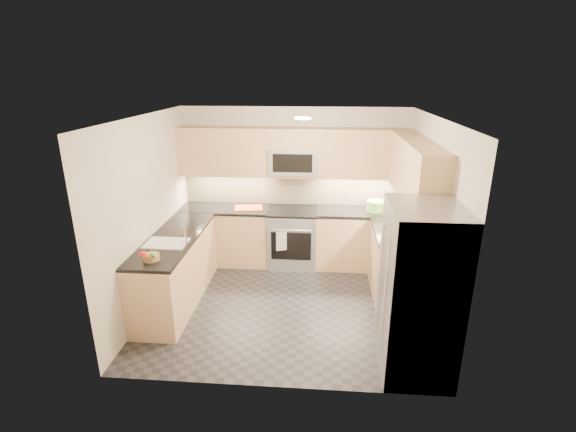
# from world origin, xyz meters

# --- Properties ---
(floor) EXTENTS (3.60, 3.20, 0.00)m
(floor) POSITION_xyz_m (0.00, 0.00, 0.00)
(floor) COLOR black
(floor) RESTS_ON ground
(ceiling) EXTENTS (3.60, 3.20, 0.02)m
(ceiling) POSITION_xyz_m (0.00, 0.00, 2.50)
(ceiling) COLOR beige
(ceiling) RESTS_ON wall_back
(wall_back) EXTENTS (3.60, 0.02, 2.50)m
(wall_back) POSITION_xyz_m (0.00, 1.60, 1.25)
(wall_back) COLOR beige
(wall_back) RESTS_ON floor
(wall_front) EXTENTS (3.60, 0.02, 2.50)m
(wall_front) POSITION_xyz_m (0.00, -1.60, 1.25)
(wall_front) COLOR beige
(wall_front) RESTS_ON floor
(wall_left) EXTENTS (0.02, 3.20, 2.50)m
(wall_left) POSITION_xyz_m (-1.80, 0.00, 1.25)
(wall_left) COLOR beige
(wall_left) RESTS_ON floor
(wall_right) EXTENTS (0.02, 3.20, 2.50)m
(wall_right) POSITION_xyz_m (1.80, 0.00, 1.25)
(wall_right) COLOR beige
(wall_right) RESTS_ON floor
(base_cab_back_left) EXTENTS (1.42, 0.60, 0.90)m
(base_cab_back_left) POSITION_xyz_m (-1.09, 1.30, 0.45)
(base_cab_back_left) COLOR tan
(base_cab_back_left) RESTS_ON floor
(base_cab_back_right) EXTENTS (1.42, 0.60, 0.90)m
(base_cab_back_right) POSITION_xyz_m (1.09, 1.30, 0.45)
(base_cab_back_right) COLOR tan
(base_cab_back_right) RESTS_ON floor
(base_cab_right) EXTENTS (0.60, 1.70, 0.90)m
(base_cab_right) POSITION_xyz_m (1.50, 0.15, 0.45)
(base_cab_right) COLOR tan
(base_cab_right) RESTS_ON floor
(base_cab_peninsula) EXTENTS (0.60, 2.00, 0.90)m
(base_cab_peninsula) POSITION_xyz_m (-1.50, 0.00, 0.45)
(base_cab_peninsula) COLOR tan
(base_cab_peninsula) RESTS_ON floor
(countertop_back_left) EXTENTS (1.42, 0.63, 0.04)m
(countertop_back_left) POSITION_xyz_m (-1.09, 1.30, 0.92)
(countertop_back_left) COLOR black
(countertop_back_left) RESTS_ON base_cab_back_left
(countertop_back_right) EXTENTS (1.42, 0.63, 0.04)m
(countertop_back_right) POSITION_xyz_m (1.09, 1.30, 0.92)
(countertop_back_right) COLOR black
(countertop_back_right) RESTS_ON base_cab_back_right
(countertop_right) EXTENTS (0.63, 1.70, 0.04)m
(countertop_right) POSITION_xyz_m (1.50, 0.15, 0.92)
(countertop_right) COLOR black
(countertop_right) RESTS_ON base_cab_right
(countertop_peninsula) EXTENTS (0.63, 2.00, 0.04)m
(countertop_peninsula) POSITION_xyz_m (-1.50, 0.00, 0.92)
(countertop_peninsula) COLOR black
(countertop_peninsula) RESTS_ON base_cab_peninsula
(upper_cab_back) EXTENTS (3.60, 0.35, 0.75)m
(upper_cab_back) POSITION_xyz_m (0.00, 1.43, 1.83)
(upper_cab_back) COLOR tan
(upper_cab_back) RESTS_ON wall_back
(upper_cab_right) EXTENTS (0.35, 1.95, 0.75)m
(upper_cab_right) POSITION_xyz_m (1.62, 0.28, 1.83)
(upper_cab_right) COLOR tan
(upper_cab_right) RESTS_ON wall_right
(backsplash_back) EXTENTS (3.60, 0.01, 0.51)m
(backsplash_back) POSITION_xyz_m (0.00, 1.60, 1.20)
(backsplash_back) COLOR tan
(backsplash_back) RESTS_ON wall_back
(backsplash_right) EXTENTS (0.01, 2.30, 0.51)m
(backsplash_right) POSITION_xyz_m (1.80, 0.45, 1.20)
(backsplash_right) COLOR tan
(backsplash_right) RESTS_ON wall_right
(gas_range) EXTENTS (0.76, 0.65, 0.91)m
(gas_range) POSITION_xyz_m (0.00, 1.28, 0.46)
(gas_range) COLOR #9B9FA3
(gas_range) RESTS_ON floor
(range_cooktop) EXTENTS (0.76, 0.65, 0.03)m
(range_cooktop) POSITION_xyz_m (0.00, 1.28, 0.92)
(range_cooktop) COLOR black
(range_cooktop) RESTS_ON gas_range
(oven_door_glass) EXTENTS (0.62, 0.02, 0.45)m
(oven_door_glass) POSITION_xyz_m (0.00, 0.95, 0.45)
(oven_door_glass) COLOR black
(oven_door_glass) RESTS_ON gas_range
(oven_handle) EXTENTS (0.60, 0.02, 0.02)m
(oven_handle) POSITION_xyz_m (0.00, 0.93, 0.72)
(oven_handle) COLOR #B2B5BA
(oven_handle) RESTS_ON gas_range
(microwave) EXTENTS (0.76, 0.40, 0.40)m
(microwave) POSITION_xyz_m (0.00, 1.40, 1.70)
(microwave) COLOR #A3A7AB
(microwave) RESTS_ON upper_cab_back
(microwave_door) EXTENTS (0.60, 0.01, 0.28)m
(microwave_door) POSITION_xyz_m (0.00, 1.20, 1.70)
(microwave_door) COLOR black
(microwave_door) RESTS_ON microwave
(refrigerator) EXTENTS (0.70, 0.90, 1.80)m
(refrigerator) POSITION_xyz_m (1.45, -1.15, 0.90)
(refrigerator) COLOR gray
(refrigerator) RESTS_ON floor
(fridge_handle_left) EXTENTS (0.02, 0.02, 1.20)m
(fridge_handle_left) POSITION_xyz_m (1.08, -1.33, 0.95)
(fridge_handle_left) COLOR #B2B5BA
(fridge_handle_left) RESTS_ON refrigerator
(fridge_handle_right) EXTENTS (0.02, 0.02, 1.20)m
(fridge_handle_right) POSITION_xyz_m (1.08, -0.97, 0.95)
(fridge_handle_right) COLOR #B2B5BA
(fridge_handle_right) RESTS_ON refrigerator
(sink_basin) EXTENTS (0.52, 0.38, 0.16)m
(sink_basin) POSITION_xyz_m (-1.50, -0.25, 0.88)
(sink_basin) COLOR white
(sink_basin) RESTS_ON base_cab_peninsula
(faucet) EXTENTS (0.03, 0.03, 0.28)m
(faucet) POSITION_xyz_m (-1.24, -0.25, 1.08)
(faucet) COLOR silver
(faucet) RESTS_ON countertop_peninsula
(utensil_bowl) EXTENTS (0.36, 0.36, 0.17)m
(utensil_bowl) POSITION_xyz_m (1.30, 1.31, 1.02)
(utensil_bowl) COLOR #65A145
(utensil_bowl) RESTS_ON countertop_back_right
(cutting_board) EXTENTS (0.48, 0.37, 0.01)m
(cutting_board) POSITION_xyz_m (-0.71, 1.29, 0.95)
(cutting_board) COLOR #F25516
(cutting_board) RESTS_ON countertop_back_left
(fruit_basket) EXTENTS (0.24, 0.24, 0.07)m
(fruit_basket) POSITION_xyz_m (-1.50, -0.72, 0.98)
(fruit_basket) COLOR #A67E4D
(fruit_basket) RESTS_ON countertop_peninsula
(fruit_apple) EXTENTS (0.07, 0.07, 0.07)m
(fruit_apple) POSITION_xyz_m (-1.57, -0.81, 1.05)
(fruit_apple) COLOR red
(fruit_apple) RESTS_ON fruit_basket
(fruit_pear) EXTENTS (0.07, 0.07, 0.07)m
(fruit_pear) POSITION_xyz_m (-1.44, -0.83, 1.05)
(fruit_pear) COLOR #4DA346
(fruit_pear) RESTS_ON fruit_basket
(dish_towel_check) EXTENTS (0.16, 0.07, 0.31)m
(dish_towel_check) POSITION_xyz_m (-0.15, 0.91, 0.55)
(dish_towel_check) COLOR silver
(dish_towel_check) RESTS_ON oven_handle
(fruit_orange) EXTENTS (0.06, 0.06, 0.06)m
(fruit_orange) POSITION_xyz_m (-1.49, -0.85, 1.05)
(fruit_orange) COLOR #FD591C
(fruit_orange) RESTS_ON fruit_basket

